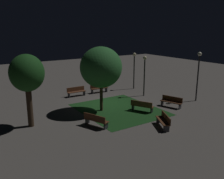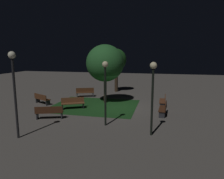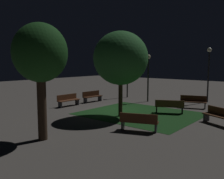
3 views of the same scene
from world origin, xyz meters
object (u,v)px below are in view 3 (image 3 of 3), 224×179
bench_back_row (193,101)px  bench_by_lamp (68,100)px  bench_path_side (139,121)px  lamp_post_plaza_east (148,69)px  lamp_post_near_wall (209,65)px  bench_lawn_edge (169,106)px  lamp_post_path_center (127,68)px  bench_front_right (219,115)px  bench_near_trees (92,96)px  tree_right_canopy (121,58)px  tree_near_wall (40,54)px

bench_back_row → bench_by_lamp: bearing=-54.6°
bench_path_side → bench_by_lamp: bearing=-105.6°
lamp_post_plaza_east → lamp_post_near_wall: bearing=126.2°
bench_lawn_edge → lamp_post_path_center: size_ratio=0.47×
lamp_post_near_wall → bench_front_right: bearing=22.7°
bench_lawn_edge → lamp_post_plaza_east: (-3.16, -3.52, 2.21)m
bench_front_right → lamp_post_near_wall: bearing=-157.3°
lamp_post_path_center → lamp_post_near_wall: 6.97m
bench_back_row → bench_near_trees: bearing=-69.8°
lamp_post_path_center → lamp_post_near_wall: (-1.95, 6.68, 0.31)m
lamp_post_path_center → lamp_post_plaza_east: bearing=71.8°
tree_right_canopy → lamp_post_near_wall: size_ratio=1.15×
tree_near_wall → bench_front_right: bearing=146.1°
bench_back_row → tree_right_canopy: 6.62m
bench_lawn_edge → lamp_post_plaza_east: 5.22m
bench_near_trees → bench_path_side: same height
bench_lawn_edge → bench_front_right: size_ratio=1.00×
bench_back_row → bench_front_right: size_ratio=1.02×
bench_near_trees → lamp_post_near_wall: size_ratio=0.41×
tree_right_canopy → lamp_post_near_wall: (-8.58, 2.34, -0.48)m
tree_near_wall → bench_by_lamp: bearing=-137.8°
lamp_post_plaza_east → tree_near_wall: bearing=8.9°
bench_path_side → bench_back_row: bearing=-178.0°
lamp_post_path_center → lamp_post_plaza_east: 2.92m
tree_right_canopy → bench_front_right: bearing=108.8°
tree_right_canopy → lamp_post_plaza_east: tree_right_canopy is taller
tree_right_canopy → tree_near_wall: 5.65m
bench_near_trees → tree_right_canopy: tree_right_canopy is taller
bench_near_trees → bench_front_right: (0.89, 10.21, 0.00)m
bench_path_side → lamp_post_near_wall: (-10.61, -0.32, 2.53)m
tree_right_canopy → lamp_post_plaza_east: bearing=-164.7°
bench_back_row → lamp_post_near_wall: (-3.20, -0.06, 2.53)m
bench_lawn_edge → bench_front_right: same height
bench_near_trees → bench_by_lamp: size_ratio=1.01×
bench_path_side → tree_right_canopy: size_ratio=0.36×
bench_by_lamp → lamp_post_plaza_east: size_ratio=0.47×
bench_by_lamp → bench_back_row: size_ratio=0.97×
bench_near_trees → bench_lawn_edge: bearing=89.2°
bench_front_right → bench_by_lamp: bearing=-80.8°
bench_near_trees → bench_back_row: size_ratio=0.98×
bench_front_right → lamp_post_plaza_east: size_ratio=0.47×
bench_by_lamp → bench_back_row: 9.09m
bench_back_row → lamp_post_near_wall: 4.08m
bench_front_right → lamp_post_plaza_east: lamp_post_plaza_east is taller
bench_back_row → bench_path_side: bearing=2.0°
bench_front_right → tree_right_canopy: tree_right_canopy is taller
bench_by_lamp → lamp_post_path_center: (-6.51, 0.67, 2.22)m
bench_back_row → bench_path_side: (7.41, 0.26, 0.00)m
lamp_post_path_center → tree_near_wall: bearing=20.4°
bench_near_trees → bench_by_lamp: 2.54m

